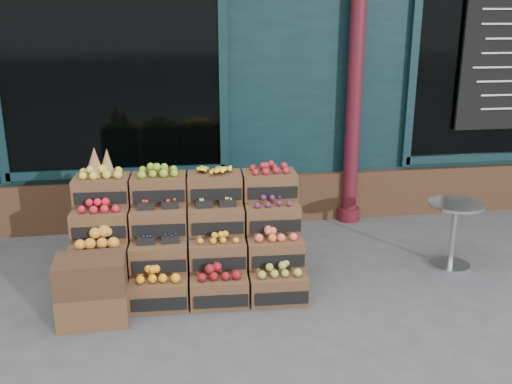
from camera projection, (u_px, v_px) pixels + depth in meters
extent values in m
plane|color=#454547|center=(290.00, 304.00, 5.11)|extent=(60.00, 60.00, 0.00)
cube|color=black|center=(224.00, 20.00, 9.30)|extent=(12.00, 6.00, 4.80)
cube|color=black|center=(252.00, 101.00, 6.78)|extent=(12.00, 0.12, 3.00)
cube|color=#402819|center=(253.00, 199.00, 7.07)|extent=(12.00, 0.18, 0.60)
cube|color=black|center=(112.00, 83.00, 6.40)|extent=(2.40, 0.06, 2.00)
cube|color=black|center=(505.00, 76.00, 7.13)|extent=(2.40, 0.06, 2.00)
cylinder|color=#4B111B|center=(354.00, 93.00, 6.75)|extent=(0.18, 0.18, 3.20)
cube|color=black|center=(510.00, 64.00, 7.01)|extent=(1.30, 0.04, 1.60)
cube|color=brown|center=(98.00, 295.00, 5.01)|extent=(0.53, 0.38, 0.26)
cube|color=black|center=(95.00, 308.00, 4.83)|extent=(0.47, 0.04, 0.12)
cube|color=yellow|center=(96.00, 277.00, 4.96)|extent=(0.42, 0.29, 0.08)
cube|color=brown|center=(159.00, 292.00, 5.06)|extent=(0.53, 0.38, 0.26)
cube|color=black|center=(158.00, 305.00, 4.89)|extent=(0.47, 0.04, 0.12)
cube|color=orange|center=(158.00, 274.00, 5.01)|extent=(0.42, 0.29, 0.09)
cube|color=brown|center=(219.00, 289.00, 5.11)|extent=(0.53, 0.38, 0.26)
cube|color=black|center=(220.00, 302.00, 4.94)|extent=(0.47, 0.04, 0.12)
cube|color=maroon|center=(219.00, 271.00, 5.06)|extent=(0.42, 0.29, 0.10)
cube|color=brown|center=(278.00, 286.00, 5.16)|extent=(0.53, 0.38, 0.26)
cube|color=black|center=(281.00, 299.00, 4.99)|extent=(0.47, 0.04, 0.12)
cube|color=#98A03D|center=(278.00, 269.00, 5.11)|extent=(0.42, 0.29, 0.09)
cube|color=brown|center=(99.00, 258.00, 5.14)|extent=(0.53, 0.38, 0.26)
cube|color=black|center=(96.00, 270.00, 4.96)|extent=(0.47, 0.04, 0.12)
cube|color=orange|center=(98.00, 239.00, 5.08)|extent=(0.42, 0.29, 0.12)
cube|color=brown|center=(159.00, 256.00, 5.19)|extent=(0.53, 0.38, 0.26)
cube|color=black|center=(158.00, 267.00, 5.02)|extent=(0.47, 0.04, 0.12)
cube|color=#191E44|center=(158.00, 241.00, 5.15)|extent=(0.42, 0.29, 0.03)
cube|color=brown|center=(218.00, 253.00, 5.24)|extent=(0.53, 0.38, 0.26)
cube|color=black|center=(218.00, 264.00, 5.07)|extent=(0.47, 0.04, 0.12)
cube|color=orange|center=(217.00, 237.00, 5.19)|extent=(0.42, 0.29, 0.07)
cube|color=brown|center=(275.00, 251.00, 5.29)|extent=(0.53, 0.38, 0.26)
cube|color=black|center=(278.00, 262.00, 5.12)|extent=(0.47, 0.04, 0.12)
cube|color=#EF613D|center=(275.00, 234.00, 5.24)|extent=(0.42, 0.29, 0.08)
cube|color=brown|center=(101.00, 223.00, 5.27)|extent=(0.53, 0.38, 0.26)
cube|color=black|center=(98.00, 233.00, 5.09)|extent=(0.47, 0.04, 0.12)
cube|color=red|center=(99.00, 205.00, 5.22)|extent=(0.42, 0.29, 0.09)
cube|color=brown|center=(159.00, 221.00, 5.32)|extent=(0.53, 0.38, 0.26)
cube|color=black|center=(158.00, 231.00, 5.15)|extent=(0.47, 0.04, 0.12)
cube|color=#AE2214|center=(158.00, 206.00, 5.28)|extent=(0.42, 0.29, 0.03)
cube|color=brown|center=(216.00, 219.00, 5.37)|extent=(0.53, 0.38, 0.26)
cube|color=black|center=(217.00, 229.00, 5.20)|extent=(0.47, 0.04, 0.12)
cube|color=#8FC143|center=(216.00, 205.00, 5.33)|extent=(0.42, 0.29, 0.03)
cube|color=brown|center=(272.00, 217.00, 5.42)|extent=(0.53, 0.38, 0.26)
cube|color=black|center=(275.00, 226.00, 5.25)|extent=(0.47, 0.04, 0.12)
cube|color=#531A42|center=(272.00, 201.00, 5.38)|extent=(0.42, 0.29, 0.07)
cube|color=brown|center=(102.00, 190.00, 5.40)|extent=(0.53, 0.38, 0.26)
cube|color=black|center=(99.00, 198.00, 5.22)|extent=(0.47, 0.04, 0.12)
cube|color=gold|center=(101.00, 172.00, 5.35)|extent=(0.42, 0.29, 0.09)
cube|color=brown|center=(159.00, 188.00, 5.45)|extent=(0.53, 0.38, 0.26)
cube|color=black|center=(158.00, 197.00, 5.28)|extent=(0.47, 0.04, 0.12)
cube|color=#80A81F|center=(158.00, 171.00, 5.40)|extent=(0.42, 0.29, 0.09)
cube|color=brown|center=(215.00, 186.00, 5.50)|extent=(0.53, 0.38, 0.26)
cube|color=black|center=(215.00, 195.00, 5.33)|extent=(0.47, 0.04, 0.12)
cube|color=yellow|center=(214.00, 170.00, 5.45)|extent=(0.42, 0.29, 0.08)
cube|color=brown|center=(269.00, 185.00, 5.55)|extent=(0.53, 0.38, 0.26)
cube|color=black|center=(272.00, 193.00, 5.38)|extent=(0.47, 0.04, 0.12)
cube|color=maroon|center=(269.00, 168.00, 5.51)|extent=(0.42, 0.29, 0.08)
cube|color=#402819|center=(189.00, 280.00, 5.29)|extent=(2.13, 0.47, 0.26)
cube|color=#402819|center=(189.00, 258.00, 5.46)|extent=(2.13, 0.47, 0.51)
cube|color=#402819|center=(189.00, 237.00, 5.63)|extent=(2.13, 0.47, 0.77)
cone|color=olive|center=(94.00, 162.00, 5.31)|extent=(0.18, 0.18, 0.30)
cone|color=olive|center=(107.00, 162.00, 5.37)|extent=(0.16, 0.16, 0.26)
cube|color=brown|center=(93.00, 305.00, 4.80)|extent=(0.58, 0.41, 0.29)
cube|color=#402819|center=(90.00, 274.00, 4.71)|extent=(0.58, 0.41, 0.29)
cylinder|color=silver|center=(450.00, 265.00, 5.88)|extent=(0.40, 0.40, 0.03)
cylinder|color=silver|center=(453.00, 236.00, 5.79)|extent=(0.05, 0.05, 0.65)
cylinder|color=silver|center=(456.00, 204.00, 5.69)|extent=(0.54, 0.54, 0.03)
imported|color=#1C642D|center=(114.00, 137.00, 7.06)|extent=(0.80, 0.57, 2.07)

